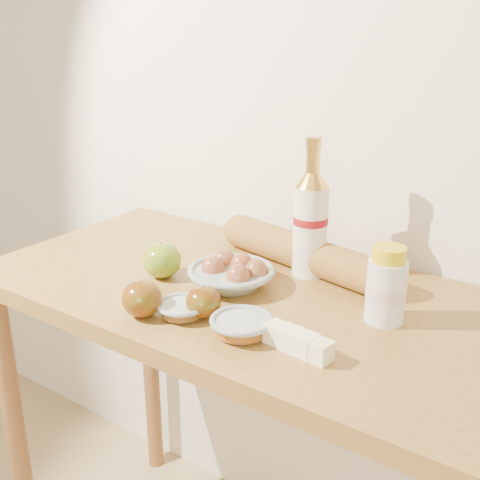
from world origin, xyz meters
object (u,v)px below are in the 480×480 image
at_px(bourbon_bottle, 311,221).
at_px(baguette, 301,252).
at_px(egg_bowl, 232,274).
at_px(cream_bottle, 386,287).
at_px(table, 248,340).

distance_m(bourbon_bottle, baguette, 0.09).
xyz_separation_m(bourbon_bottle, egg_bowl, (-0.10, -0.15, -0.10)).
xyz_separation_m(cream_bottle, egg_bowl, (-0.33, -0.04, -0.04)).
height_order(table, cream_bottle, cream_bottle).
xyz_separation_m(cream_bottle, baguette, (-0.26, 0.13, -0.03)).
relative_size(table, baguette, 2.44).
bearing_deg(bourbon_bottle, baguette, 145.87).
height_order(bourbon_bottle, egg_bowl, bourbon_bottle).
distance_m(cream_bottle, egg_bowl, 0.33).
distance_m(table, cream_bottle, 0.35).
height_order(table, baguette, baguette).
bearing_deg(cream_bottle, table, 167.94).
distance_m(bourbon_bottle, cream_bottle, 0.26).
xyz_separation_m(table, baguette, (0.04, 0.16, 0.16)).
height_order(egg_bowl, baguette, baguette).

